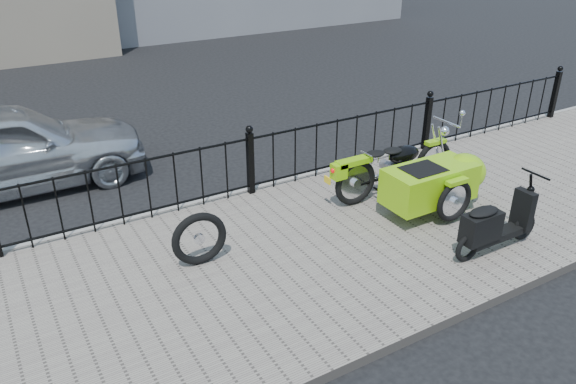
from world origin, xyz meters
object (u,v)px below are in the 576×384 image
motorcycle_sidecar (432,177)px  scooter (494,226)px  sedan_car (8,148)px  spare_tire (199,239)px

motorcycle_sidecar → scooter: size_ratio=1.63×
motorcycle_sidecar → sedan_car: sedan_car is taller
spare_tire → sedan_car: sedan_car is taller
scooter → spare_tire: size_ratio=2.04×
motorcycle_sidecar → spare_tire: motorcycle_sidecar is taller
motorcycle_sidecar → scooter: (-0.18, -1.29, -0.11)m
motorcycle_sidecar → sedan_car: (-5.04, 3.94, 0.10)m
scooter → sedan_car: bearing=132.9°
scooter → spare_tire: scooter is taller
scooter → spare_tire: (-3.22, 1.59, -0.02)m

